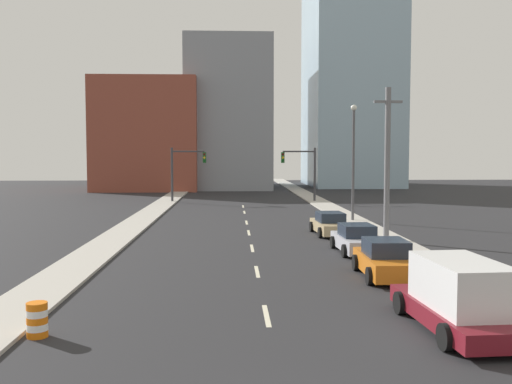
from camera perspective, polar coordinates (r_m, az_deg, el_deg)
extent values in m
cube|color=#ADA89E|center=(60.69, -8.84, -0.86)|extent=(2.21, 103.22, 0.12)
cube|color=#ADA89E|center=(60.96, 5.97, -0.82)|extent=(2.21, 103.22, 0.12)
cube|color=beige|center=(17.89, 1.06, -12.24)|extent=(0.16, 2.40, 0.01)
cube|color=beige|center=(24.25, 0.11, -7.96)|extent=(0.16, 2.40, 0.01)
cube|color=beige|center=(30.15, -0.40, -5.63)|extent=(0.16, 2.40, 0.01)
cube|color=beige|center=(35.99, -0.73, -4.09)|extent=(0.16, 2.40, 0.01)
cube|color=beige|center=(41.34, -0.95, -3.07)|extent=(0.16, 2.40, 0.01)
cube|color=beige|center=(48.61, -1.17, -2.04)|extent=(0.16, 2.40, 0.01)
cube|color=beige|center=(53.94, -1.30, -1.46)|extent=(0.16, 2.40, 0.01)
cube|color=brown|center=(82.74, -10.53, 5.55)|extent=(14.00, 16.00, 15.14)
cube|color=gray|center=(86.06, -2.73, 7.52)|extent=(12.00, 20.00, 21.09)
cube|color=#99B7CC|center=(92.49, 9.38, 10.79)|extent=(13.00, 20.00, 32.55)
cylinder|color=#38383D|center=(59.16, -8.39, 1.70)|extent=(0.24, 0.24, 5.63)
cylinder|color=#38383D|center=(58.97, -6.80, 4.05)|extent=(3.33, 0.16, 0.16)
cube|color=#194C1E|center=(58.87, -5.18, 3.45)|extent=(0.34, 0.32, 1.10)
cylinder|color=#4C0C0C|center=(58.70, -5.19, 3.78)|extent=(0.22, 0.04, 0.22)
cylinder|color=yellow|center=(58.70, -5.18, 3.45)|extent=(0.22, 0.04, 0.22)
cylinder|color=#0C3F14|center=(58.70, -5.18, 3.12)|extent=(0.22, 0.04, 0.22)
cylinder|color=#38383D|center=(59.46, 5.89, 1.73)|extent=(0.24, 0.24, 5.63)
cylinder|color=#38383D|center=(59.21, 4.31, 4.06)|extent=(3.33, 0.16, 0.16)
cube|color=#194C1E|center=(59.04, 2.69, 3.46)|extent=(0.34, 0.32, 1.10)
cylinder|color=#4C0C0C|center=(58.87, 2.71, 3.79)|extent=(0.22, 0.04, 0.22)
cylinder|color=yellow|center=(58.87, 2.71, 3.46)|extent=(0.22, 0.04, 0.22)
cylinder|color=#0C3F14|center=(58.87, 2.71, 3.13)|extent=(0.22, 0.04, 0.22)
cylinder|color=slate|center=(32.88, 12.99, 2.64)|extent=(0.32, 0.32, 8.67)
cube|color=slate|center=(33.00, 13.08, 8.78)|extent=(1.60, 0.14, 0.14)
cylinder|color=orange|center=(16.95, -21.01, -13.08)|extent=(0.56, 0.56, 0.19)
cylinder|color=white|center=(16.90, -21.03, -12.47)|extent=(0.56, 0.56, 0.19)
cylinder|color=orange|center=(16.85, -21.04, -11.84)|extent=(0.56, 0.56, 0.19)
cylinder|color=white|center=(16.80, -21.06, -11.22)|extent=(0.56, 0.56, 0.19)
cylinder|color=orange|center=(16.75, -21.07, -10.59)|extent=(0.56, 0.56, 0.19)
cylinder|color=#4C4C51|center=(42.29, 9.70, 2.53)|extent=(0.20, 0.20, 8.09)
sphere|color=white|center=(42.41, 9.76, 8.30)|extent=(0.44, 0.44, 0.44)
cube|color=maroon|center=(17.36, 19.39, -11.42)|extent=(2.31, 5.44, 0.52)
cube|color=silver|center=(16.91, 19.84, -8.63)|extent=(1.96, 3.40, 1.32)
cylinder|color=black|center=(18.48, 14.19, -10.71)|extent=(0.26, 0.72, 0.71)
cylinder|color=black|center=(19.27, 20.15, -10.22)|extent=(0.26, 0.72, 0.71)
cylinder|color=black|center=(15.52, 18.42, -13.61)|extent=(0.26, 0.72, 0.71)
cube|color=orange|center=(23.64, 12.83, -7.04)|extent=(1.89, 4.34, 0.70)
cube|color=#1E2838|center=(23.52, 12.86, -5.43)|extent=(1.63, 1.97, 0.64)
cylinder|color=black|center=(24.75, 9.95, -6.97)|extent=(0.23, 0.69, 0.69)
cylinder|color=black|center=(25.18, 14.16, -6.85)|extent=(0.23, 0.69, 0.69)
cylinder|color=black|center=(22.19, 11.30, -8.24)|extent=(0.23, 0.69, 0.69)
cylinder|color=black|center=(22.67, 15.97, -8.06)|extent=(0.23, 0.69, 0.69)
cube|color=#B2B2BC|center=(29.23, 10.03, -5.01)|extent=(1.91, 4.39, 0.65)
cube|color=#1E2838|center=(29.14, 10.05, -3.79)|extent=(1.62, 2.00, 0.60)
cylinder|color=black|center=(30.35, 7.71, -5.00)|extent=(0.24, 0.65, 0.64)
cylinder|color=black|center=(30.78, 11.08, -4.91)|extent=(0.24, 0.65, 0.64)
cylinder|color=black|center=(27.75, 8.86, -5.84)|extent=(0.24, 0.65, 0.64)
cylinder|color=black|center=(28.22, 12.53, -5.72)|extent=(0.24, 0.65, 0.64)
cube|color=tan|center=(35.43, 7.43, -3.46)|extent=(1.93, 4.57, 0.62)
cube|color=#1E2838|center=(35.36, 7.44, -2.49)|extent=(1.61, 2.09, 0.58)
cylinder|color=black|center=(36.63, 5.59, -3.47)|extent=(0.25, 0.65, 0.64)
cylinder|color=black|center=(37.00, 8.33, -3.42)|extent=(0.25, 0.65, 0.64)
cylinder|color=black|center=(33.92, 6.45, -4.06)|extent=(0.25, 0.65, 0.64)
cylinder|color=black|center=(34.32, 9.40, -3.99)|extent=(0.25, 0.65, 0.64)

